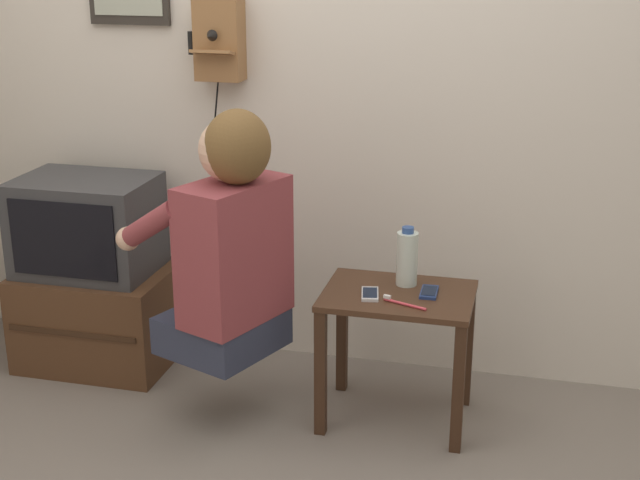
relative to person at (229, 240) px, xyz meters
The scene contains 10 objects.
wall_back 0.90m from the person, 67.70° to the left, with size 6.80×0.05×2.55m.
side_table 0.68m from the person, 15.74° to the left, with size 0.54×0.40×0.51m.
person is the anchor object (origin of this frame).
tv_stand 0.95m from the person, 154.18° to the left, with size 0.62×0.48×0.41m.
television 0.83m from the person, 155.18° to the left, with size 0.55×0.40×0.40m.
wall_phone_antique 0.88m from the person, 111.43° to the left, with size 0.23×0.19×0.74m.
cell_phone_held 0.54m from the person, 13.18° to the left, with size 0.08×0.13×0.01m.
cell_phone_spare 0.74m from the person, 14.93° to the left, with size 0.06×0.13×0.01m.
water_bottle 0.66m from the person, 23.08° to the left, with size 0.08×0.08×0.22m.
toothbrush 0.65m from the person, ahead, with size 0.16×0.07×0.02m.
Camera 1 is at (0.77, -2.38, 1.73)m, focal length 50.00 mm.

